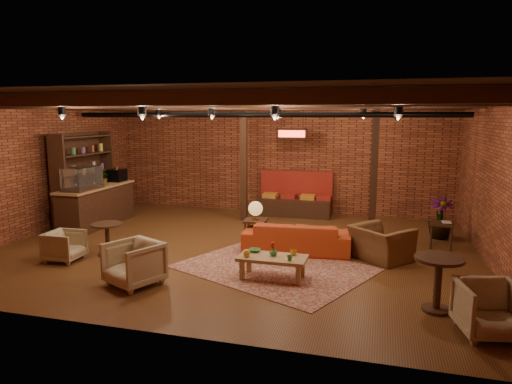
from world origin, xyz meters
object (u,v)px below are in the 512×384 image
(sofa, at_px, (297,237))
(side_table_book, at_px, (442,224))
(side_table_lamp, at_px, (255,212))
(armchair_right, at_px, (381,238))
(round_table_right, at_px, (438,275))
(armchair_a, at_px, (65,244))
(coffee_table, at_px, (272,259))
(plant_tall, at_px, (443,177))
(round_table_left, at_px, (107,234))
(armchair_b, at_px, (134,261))
(armchair_far, at_px, (490,307))

(sofa, bearing_deg, side_table_book, -163.08)
(side_table_lamp, xyz_separation_m, armchair_right, (2.65, -0.31, -0.30))
(side_table_book, height_order, round_table_right, round_table_right)
(armchair_a, distance_m, round_table_right, 6.83)
(coffee_table, xyz_separation_m, armchair_right, (1.83, 1.59, 0.09))
(side_table_book, bearing_deg, plant_tall, 85.45)
(plant_tall, bearing_deg, round_table_left, -154.63)
(side_table_lamp, distance_m, plant_tall, 4.40)
(sofa, height_order, armchair_b, armchair_b)
(coffee_table, height_order, side_table_book, coffee_table)
(armchair_right, relative_size, armchair_far, 1.35)
(sofa, bearing_deg, armchair_a, 17.39)
(armchair_a, bearing_deg, armchair_b, -114.20)
(coffee_table, bearing_deg, round_table_right, -14.04)
(side_table_lamp, relative_size, armchair_far, 1.29)
(round_table_left, distance_m, side_table_book, 7.08)
(plant_tall, bearing_deg, coffee_table, -130.66)
(round_table_left, bearing_deg, armchair_b, -44.17)
(side_table_lamp, distance_m, side_table_book, 4.03)
(coffee_table, distance_m, armchair_b, 2.35)
(armchair_far, bearing_deg, coffee_table, 146.46)
(sofa, xyz_separation_m, armchair_b, (-2.30, -2.58, 0.09))
(round_table_left, bearing_deg, side_table_lamp, 27.41)
(armchair_a, relative_size, armchair_b, 0.80)
(side_table_lamp, height_order, side_table_book, side_table_lamp)
(sofa, relative_size, side_table_lamp, 2.22)
(coffee_table, relative_size, round_table_right, 1.46)
(round_table_left, distance_m, armchair_right, 5.53)
(sofa, height_order, plant_tall, plant_tall)
(sofa, xyz_separation_m, armchair_far, (3.08, -2.96, 0.06))
(side_table_lamp, bearing_deg, armchair_b, -115.58)
(sofa, distance_m, armchair_right, 1.70)
(side_table_book, distance_m, plant_tall, 1.23)
(sofa, xyz_separation_m, round_table_right, (2.51, -2.33, 0.22))
(armchair_right, relative_size, round_table_right, 1.28)
(side_table_book, height_order, plant_tall, plant_tall)
(side_table_lamp, distance_m, armchair_far, 5.15)
(armchair_b, bearing_deg, armchair_a, -176.98)
(side_table_book, bearing_deg, coffee_table, -137.15)
(side_table_book, relative_size, round_table_right, 0.71)
(armchair_a, height_order, plant_tall, plant_tall)
(side_table_book, bearing_deg, armchair_b, -144.37)
(round_table_right, bearing_deg, sofa, 137.07)
(armchair_a, xyz_separation_m, armchair_b, (2.00, -0.81, 0.08))
(round_table_left, bearing_deg, side_table_book, 19.71)
(armchair_right, bearing_deg, armchair_far, 157.19)
(side_table_lamp, xyz_separation_m, round_table_left, (-2.76, -1.43, -0.32))
(coffee_table, height_order, side_table_lamp, side_table_lamp)
(armchair_a, bearing_deg, sofa, -69.90)
(armchair_a, bearing_deg, round_table_left, -48.34)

